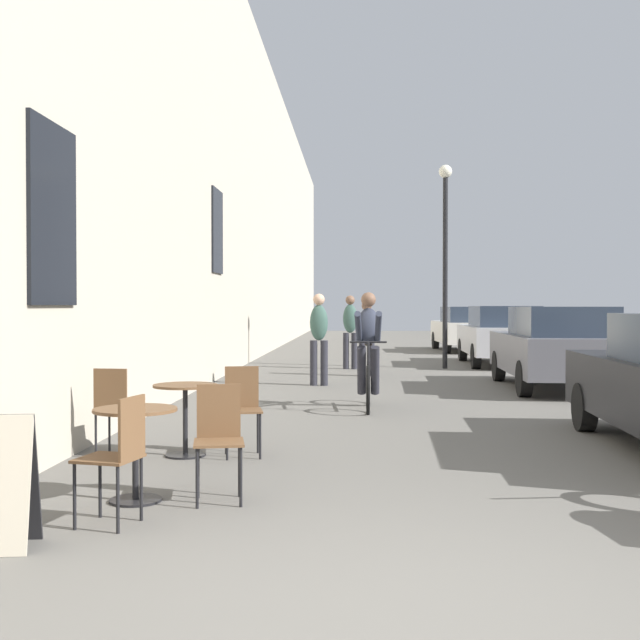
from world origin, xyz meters
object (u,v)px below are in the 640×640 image
cafe_chair_mid_toward_street (242,404)px  pedestrian_near (319,334)px  cafe_table_near (135,434)px  cafe_table_mid (185,404)px  pedestrian_far (350,328)px  parked_car_third (501,334)px  pedestrian_mid (367,334)px  cafe_chair_near_toward_street (219,433)px  parked_car_fourth (465,328)px  cafe_chair_mid_toward_wall (115,405)px  street_lamp (445,239)px  cyclist_on_bicycle (368,353)px  cafe_chair_near_toward_wall (118,451)px  parked_car_second (556,346)px

cafe_chair_mid_toward_street → pedestrian_near: (0.44, 6.95, 0.46)m
cafe_table_near → cafe_table_mid: size_ratio=1.00×
pedestrian_far → parked_car_third: pedestrian_far is taller
pedestrian_mid → pedestrian_far: (-0.37, 1.87, 0.08)m
cafe_chair_near_toward_street → parked_car_fourth: 20.80m
cafe_chair_mid_toward_wall → parked_car_third: parked_car_third is taller
cafe_chair_near_toward_street → street_lamp: (3.20, 13.00, 2.59)m
pedestrian_near → parked_car_fourth: bearing=69.4°
cafe_table_mid → cyclist_on_bicycle: bearing=63.7°
cafe_chair_mid_toward_street → parked_car_third: (4.83, 12.30, 0.26)m
cafe_chair_near_toward_wall → cafe_table_near: bearing=96.3°
cafe_chair_mid_toward_street → street_lamp: (3.28, 11.18, 2.59)m
cafe_table_near → cafe_chair_mid_toward_wall: (-0.71, 1.75, -0.00)m
cafe_table_near → parked_car_third: (5.38, 14.20, 0.26)m
cafe_chair_near_toward_wall → parked_car_second: (5.22, 9.05, 0.26)m
cafe_chair_near_toward_wall → pedestrian_mid: (1.84, 11.58, 0.40)m
street_lamp → parked_car_third: street_lamp is taller
cafe_chair_mid_toward_street → street_lamp: 11.93m
parked_car_second → cyclist_on_bicycle: bearing=-141.3°
cafe_chair_mid_toward_wall → pedestrian_far: 11.26m
cafe_table_near → pedestrian_near: (0.99, 8.85, 0.46)m
cyclist_on_bicycle → parked_car_second: (3.42, 2.74, -0.04)m
cafe_table_mid → parked_car_third: parked_car_third is taller
cafe_chair_near_toward_street → pedestrian_near: size_ratio=0.51×
cafe_chair_mid_toward_street → parked_car_fourth: size_ratio=0.21×
cafe_chair_near_toward_street → parked_car_third: 14.90m
cafe_chair_near_toward_street → pedestrian_far: pedestrian_far is taller
pedestrian_near → parked_car_fourth: 12.28m
cyclist_on_bicycle → pedestrian_mid: cyclist_on_bicycle is taller
street_lamp → parked_car_third: bearing=36.1°
cafe_table_near → pedestrian_mid: (1.92, 10.91, 0.39)m
street_lamp → parked_car_fourth: size_ratio=1.16×
pedestrian_mid → pedestrian_near: bearing=-114.3°
cafe_table_near → cafe_chair_mid_toward_street: cafe_chair_mid_toward_street is taller
cafe_table_near → cafe_chair_near_toward_street: size_ratio=0.81×
cafe_chair_mid_toward_street → street_lamp: bearing=73.6°
pedestrian_near → street_lamp: size_ratio=0.35×
cafe_chair_near_toward_wall → pedestrian_near: (0.91, 9.52, 0.46)m
cyclist_on_bicycle → street_lamp: bearing=75.2°
cafe_table_mid → pedestrian_near: (1.00, 7.03, 0.46)m
cafe_chair_near_toward_street → pedestrian_near: bearing=87.7°
cafe_chair_mid_toward_wall → pedestrian_mid: (2.62, 9.16, 0.40)m
pedestrian_mid → parked_car_second: pedestrian_mid is taller
cafe_chair_mid_toward_street → parked_car_fourth: 19.05m
cafe_chair_near_toward_street → street_lamp: street_lamp is taller
cafe_table_mid → cafe_chair_mid_toward_wall: cafe_chair_mid_toward_wall is taller
pedestrian_mid → pedestrian_far: 1.91m
cafe_table_mid → cyclist_on_bicycle: cyclist_on_bicycle is taller
cafe_table_near → pedestrian_mid: size_ratio=0.44×
cafe_chair_near_toward_street → street_lamp: 13.64m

